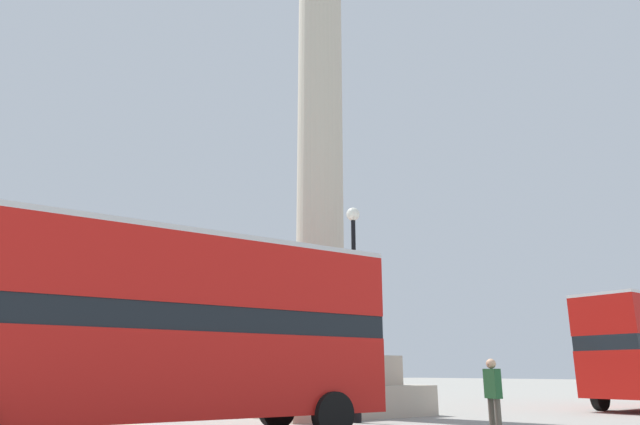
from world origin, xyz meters
name	(u,v)px	position (x,y,z in m)	size (l,w,h in m)	color
ground_plane	(320,414)	(0.00, 0.00, 0.00)	(200.00, 200.00, 0.00)	gray
monument_column	(320,230)	(0.00, 0.00, 6.68)	(5.81, 5.81, 21.20)	#BCB29E
bus_b	(163,325)	(-7.61, -5.05, 2.43)	(10.48, 2.96, 4.41)	red
equestrian_statue	(34,363)	(-8.68, 4.81, 1.73)	(4.21, 3.37, 6.23)	#BCB29E
street_lamp	(354,296)	(-1.10, -3.52, 3.72)	(0.43, 0.43, 6.56)	black
pedestrian_near_lamp	(493,392)	(-0.84, -8.39, 0.98)	(0.29, 0.49, 1.73)	#4C473D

